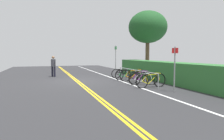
{
  "coord_description": "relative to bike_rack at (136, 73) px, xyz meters",
  "views": [
    {
      "loc": [
        13.03,
        -2.01,
        1.72
      ],
      "look_at": [
        2.2,
        1.66,
        0.83
      ],
      "focal_mm": 32.49,
      "sensor_mm": 36.0,
      "label": 1
    }
  ],
  "objects": [
    {
      "name": "bike_rack",
      "position": [
        0.0,
        0.0,
        0.0
      ],
      "size": [
        5.33,
        0.05,
        0.76
      ],
      "color": "#9EA0A5",
      "rests_on": "ground_plane"
    },
    {
      "name": "pedestrian",
      "position": [
        -4.62,
        -4.7,
        0.34
      ],
      "size": [
        0.41,
        0.33,
        1.59
      ],
      "color": "#1E1E2D",
      "rests_on": "ground_plane"
    },
    {
      "name": "ground_plane",
      "position": [
        -1.65,
        -3.38,
        -0.59
      ],
      "size": [
        35.14,
        11.98,
        0.05
      ],
      "primitive_type": "cube",
      "color": "#2B2B2D"
    },
    {
      "name": "bicycle_2",
      "position": [
        -0.41,
        0.03,
        -0.2
      ],
      "size": [
        0.46,
        1.81,
        0.78
      ],
      "color": "black",
      "rests_on": "ground_plane"
    },
    {
      "name": "bicycle_3",
      "position": [
        0.47,
        0.07,
        -0.21
      ],
      "size": [
        0.59,
        1.7,
        0.75
      ],
      "color": "black",
      "rests_on": "ground_plane"
    },
    {
      "name": "bicycle_0",
      "position": [
        -2.22,
        0.02,
        -0.23
      ],
      "size": [
        0.46,
        1.72,
        0.72
      ],
      "color": "black",
      "rests_on": "ground_plane"
    },
    {
      "name": "centre_line_yellow_inner",
      "position": [
        -1.65,
        -3.46,
        -0.56
      ],
      "size": [
        31.62,
        0.1,
        0.0
      ],
      "primitive_type": "cube",
      "color": "gold",
      "rests_on": "ground_plane"
    },
    {
      "name": "centre_line_yellow_outer",
      "position": [
        -1.65,
        -3.3,
        -0.56
      ],
      "size": [
        31.62,
        0.1,
        0.0
      ],
      "primitive_type": "cube",
      "color": "gold",
      "rests_on": "ground_plane"
    },
    {
      "name": "bike_lane_stripe_white",
      "position": [
        -1.65,
        -0.7,
        -0.56
      ],
      "size": [
        31.62,
        0.12,
        0.0
      ],
      "primitive_type": "cube",
      "color": "white",
      "rests_on": "ground_plane"
    },
    {
      "name": "sign_post_near",
      "position": [
        -3.52,
        -0.05,
        0.87
      ],
      "size": [
        0.36,
        0.06,
        2.39
      ],
      "color": "gray",
      "rests_on": "ground_plane"
    },
    {
      "name": "hedge_backdrop",
      "position": [
        1.5,
        1.99,
        0.05
      ],
      "size": [
        14.28,
        1.33,
        1.23
      ],
      "primitive_type": "cube",
      "color": "#2D6B30",
      "rests_on": "ground_plane"
    },
    {
      "name": "tree_near_left",
      "position": [
        -5.11,
        3.59,
        3.57
      ],
      "size": [
        3.46,
        3.46,
        5.61
      ],
      "color": "brown",
      "rests_on": "ground_plane"
    },
    {
      "name": "bicycle_5",
      "position": [
        2.16,
        -0.14,
        -0.2
      ],
      "size": [
        0.46,
        1.83,
        0.77
      ],
      "color": "black",
      "rests_on": "ground_plane"
    },
    {
      "name": "sign_post_far",
      "position": [
        3.54,
        0.29,
        0.69
      ],
      "size": [
        0.36,
        0.09,
        2.06
      ],
      "color": "gray",
      "rests_on": "ground_plane"
    },
    {
      "name": "bicycle_1",
      "position": [
        -1.35,
        -0.12,
        -0.22
      ],
      "size": [
        0.69,
        1.74,
        0.74
      ],
      "color": "black",
      "rests_on": "ground_plane"
    },
    {
      "name": "bicycle_4",
      "position": [
        1.25,
        -0.11,
        -0.23
      ],
      "size": [
        0.46,
        1.7,
        0.72
      ],
      "color": "black",
      "rests_on": "ground_plane"
    }
  ]
}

